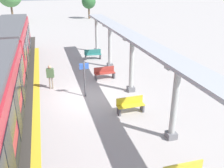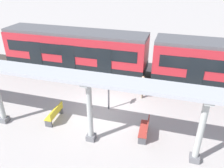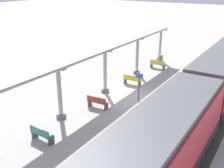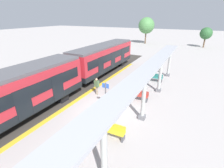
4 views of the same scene
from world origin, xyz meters
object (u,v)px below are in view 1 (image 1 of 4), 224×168
Objects in this scene: canopy_pillar_fifth at (97,34)px; passenger_waiting_near_edge at (50,74)px; bench_far_end at (93,54)px; train_far_carriage at (11,43)px; bench_extra_slot at (105,73)px; canopy_pillar_second at (175,103)px; canopy_pillar_third at (132,65)px; platform_info_sign at (84,76)px; canopy_pillar_fourth at (110,46)px; bench_mid_platform at (130,105)px.

canopy_pillar_fifth is 2.14× the size of passenger_waiting_near_edge.
bench_far_end is at bearing 55.66° from passenger_waiting_near_edge.
train_far_carriage is 8.60m from bench_extra_slot.
bench_far_end is at bearing 94.00° from canopy_pillar_second.
canopy_pillar_third is 2.27× the size of bench_far_end.
canopy_pillar_fifth is (0.00, 15.37, 0.00)m from canopy_pillar_second.
canopy_pillar_fifth is 10.44m from platform_info_sign.
bench_extra_slot is at bearing -113.63° from canopy_pillar_fourth.
bench_mid_platform is 0.99× the size of bench_extra_slot.
bench_mid_platform is (-0.97, -2.59, -1.31)m from canopy_pillar_third.
canopy_pillar_third is at bearing -20.26° from passenger_waiting_near_edge.
bench_far_end is 1.00× the size of bench_extra_slot.
bench_far_end is (6.75, -0.34, -1.38)m from train_far_carriage.
bench_mid_platform is at bearing -57.65° from train_far_carriage.
passenger_waiting_near_edge is at bearing 131.69° from bench_mid_platform.
bench_extra_slot is (-1.08, -7.43, -1.31)m from canopy_pillar_fifth.
canopy_pillar_fourth is at bearing 59.63° from platform_info_sign.
bench_extra_slot is (-1.08, 2.61, -1.31)m from canopy_pillar_third.
canopy_pillar_fifth is 1.57× the size of platform_info_sign.
bench_extra_slot is at bearing 91.17° from bench_mid_platform.
canopy_pillar_second is at bearing -86.00° from bench_far_end.
train_far_carriage is 9.24m from platform_info_sign.
platform_info_sign reaches higher than passenger_waiting_near_edge.
canopy_pillar_third reaches higher than bench_mid_platform.
canopy_pillar_fourth is at bearing 90.00° from canopy_pillar_second.
canopy_pillar_fourth is at bearing 66.37° from bench_extra_slot.
canopy_pillar_fifth reaches higher than bench_far_end.
canopy_pillar_second is 1.00× the size of canopy_pillar_fourth.
canopy_pillar_fifth is at bearing 59.31° from passenger_waiting_near_edge.
canopy_pillar_second is at bearing -60.05° from train_far_carriage.
canopy_pillar_second is (7.66, -13.29, -0.07)m from train_far_carriage.
platform_info_sign is at bearing -106.45° from canopy_pillar_fifth.
bench_mid_platform is at bearing -90.38° from bench_far_end.
canopy_pillar_third is 1.57× the size of platform_info_sign.
platform_info_sign is at bearing -126.06° from bench_extra_slot.
train_far_carriage is at bearing 119.95° from canopy_pillar_second.
canopy_pillar_third is at bearing -46.13° from train_far_carriage.
bench_extra_slot is (-1.08, 7.94, -1.31)m from canopy_pillar_second.
canopy_pillar_fourth is 2.27× the size of bench_extra_slot.
train_far_carriage is 7.67× the size of bench_extra_slot.
canopy_pillar_fifth is at bearing 73.55° from platform_info_sign.
canopy_pillar_second reaches higher than bench_extra_slot.
passenger_waiting_near_edge is at bearing -168.03° from bench_extra_slot.
canopy_pillar_third is 5.26m from passenger_waiting_near_edge.
bench_far_end is at bearing 74.91° from platform_info_sign.
canopy_pillar_second is 2.27× the size of bench_far_end.
bench_mid_platform is 5.91m from passenger_waiting_near_edge.
train_far_carriage reaches higher than canopy_pillar_third.
platform_info_sign is 1.36× the size of passenger_waiting_near_edge.
platform_info_sign reaches higher than bench_far_end.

